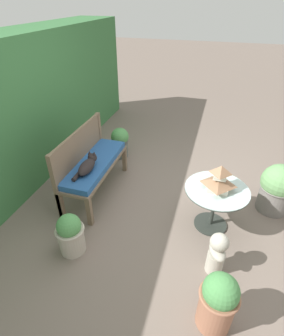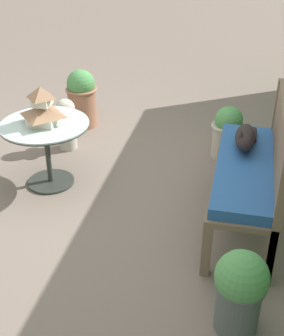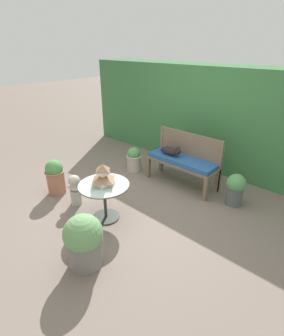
{
  "view_description": "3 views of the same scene",
  "coord_description": "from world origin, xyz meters",
  "px_view_note": "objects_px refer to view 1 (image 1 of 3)",
  "views": [
    {
      "loc": [
        -2.61,
        -0.43,
        2.39
      ],
      "look_at": [
        -0.07,
        0.34,
        0.61
      ],
      "focal_mm": 28.0,
      "sensor_mm": 36.0,
      "label": 1
    },
    {
      "loc": [
        3.01,
        0.96,
        2.15
      ],
      "look_at": [
        0.11,
        0.3,
        0.41
      ],
      "focal_mm": 50.0,
      "sensor_mm": 36.0,
      "label": 2
    },
    {
      "loc": [
        2.43,
        -2.57,
        2.35
      ],
      "look_at": [
        -0.18,
        0.24,
        0.53
      ],
      "focal_mm": 28.0,
      "sensor_mm": 36.0,
      "label": 3
    }
  ],
  "objects_px": {
    "potted_plant_hedge_corner": "(120,142)",
    "potted_plant_bench_right": "(278,188)",
    "pagoda_birdhouse": "(219,179)",
    "garden_bust": "(217,253)",
    "garden_bench": "(95,166)",
    "cat": "(87,165)",
    "patio_table": "(216,197)",
    "potted_plant_table_near": "(218,302)",
    "potted_plant_bench_left": "(70,234)"
  },
  "relations": [
    {
      "from": "patio_table",
      "to": "pagoda_birdhouse",
      "type": "relative_size",
      "value": 2.31
    },
    {
      "from": "garden_bench",
      "to": "patio_table",
      "type": "xyz_separation_m",
      "value": [
        -0.21,
        -1.61,
        0.01
      ]
    },
    {
      "from": "garden_bust",
      "to": "potted_plant_table_near",
      "type": "relative_size",
      "value": 0.83
    },
    {
      "from": "potted_plant_bench_left",
      "to": "potted_plant_hedge_corner",
      "type": "xyz_separation_m",
      "value": [
        2.05,
        0.2,
        0.04
      ]
    },
    {
      "from": "patio_table",
      "to": "potted_plant_table_near",
      "type": "bearing_deg",
      "value": -174.7
    },
    {
      "from": "patio_table",
      "to": "pagoda_birdhouse",
      "type": "bearing_deg",
      "value": 0.0
    },
    {
      "from": "patio_table",
      "to": "potted_plant_table_near",
      "type": "height_order",
      "value": "potted_plant_table_near"
    },
    {
      "from": "cat",
      "to": "potted_plant_bench_left",
      "type": "distance_m",
      "value": 0.88
    },
    {
      "from": "garden_bust",
      "to": "potted_plant_hedge_corner",
      "type": "height_order",
      "value": "potted_plant_hedge_corner"
    },
    {
      "from": "potted_plant_bench_right",
      "to": "potted_plant_table_near",
      "type": "bearing_deg",
      "value": 159.48
    },
    {
      "from": "potted_plant_hedge_corner",
      "to": "garden_bust",
      "type": "bearing_deg",
      "value": -137.35
    },
    {
      "from": "cat",
      "to": "potted_plant_bench_right",
      "type": "xyz_separation_m",
      "value": [
        0.56,
        -2.34,
        -0.25
      ]
    },
    {
      "from": "pagoda_birdhouse",
      "to": "garden_bench",
      "type": "bearing_deg",
      "value": 82.65
    },
    {
      "from": "garden_bench",
      "to": "cat",
      "type": "bearing_deg",
      "value": -174.33
    },
    {
      "from": "garden_bust",
      "to": "potted_plant_hedge_corner",
      "type": "bearing_deg",
      "value": 23.4
    },
    {
      "from": "potted_plant_bench_right",
      "to": "pagoda_birdhouse",
      "type": "bearing_deg",
      "value": 125.52
    },
    {
      "from": "cat",
      "to": "potted_plant_bench_left",
      "type": "relative_size",
      "value": 0.94
    },
    {
      "from": "potted_plant_bench_right",
      "to": "potted_plant_hedge_corner",
      "type": "distance_m",
      "value": 2.49
    },
    {
      "from": "pagoda_birdhouse",
      "to": "potted_plant_hedge_corner",
      "type": "xyz_separation_m",
      "value": [
        1.23,
        1.64,
        -0.41
      ]
    },
    {
      "from": "pagoda_birdhouse",
      "to": "potted_plant_table_near",
      "type": "bearing_deg",
      "value": -174.7
    },
    {
      "from": "garden_bench",
      "to": "potted_plant_bench_right",
      "type": "xyz_separation_m",
      "value": [
        0.33,
        -2.36,
        -0.09
      ]
    },
    {
      "from": "garden_bust",
      "to": "potted_plant_hedge_corner",
      "type": "relative_size",
      "value": 0.96
    },
    {
      "from": "cat",
      "to": "garden_bust",
      "type": "distance_m",
      "value": 1.81
    },
    {
      "from": "garden_bust",
      "to": "garden_bench",
      "type": "bearing_deg",
      "value": 44.13
    },
    {
      "from": "pagoda_birdhouse",
      "to": "potted_plant_bench_left",
      "type": "distance_m",
      "value": 1.71
    },
    {
      "from": "cat",
      "to": "potted_plant_hedge_corner",
      "type": "xyz_separation_m",
      "value": [
        1.25,
        0.05,
        -0.31
      ]
    },
    {
      "from": "cat",
      "to": "potted_plant_hedge_corner",
      "type": "bearing_deg",
      "value": 2.06
    },
    {
      "from": "garden_bench",
      "to": "garden_bust",
      "type": "relative_size",
      "value": 2.56
    },
    {
      "from": "patio_table",
      "to": "garden_bust",
      "type": "xyz_separation_m",
      "value": [
        -0.64,
        -0.08,
        -0.18
      ]
    },
    {
      "from": "garden_bench",
      "to": "patio_table",
      "type": "bearing_deg",
      "value": -97.35
    },
    {
      "from": "cat",
      "to": "patio_table",
      "type": "bearing_deg",
      "value": -89.15
    },
    {
      "from": "pagoda_birdhouse",
      "to": "potted_plant_bench_left",
      "type": "bearing_deg",
      "value": 119.83
    },
    {
      "from": "garden_bench",
      "to": "pagoda_birdhouse",
      "type": "height_order",
      "value": "pagoda_birdhouse"
    },
    {
      "from": "potted_plant_hedge_corner",
      "to": "potted_plant_bench_right",
      "type": "bearing_deg",
      "value": -106.16
    },
    {
      "from": "potted_plant_bench_left",
      "to": "patio_table",
      "type": "bearing_deg",
      "value": -60.17
    },
    {
      "from": "pagoda_birdhouse",
      "to": "potted_plant_bench_right",
      "type": "bearing_deg",
      "value": -54.48
    },
    {
      "from": "patio_table",
      "to": "potted_plant_table_near",
      "type": "relative_size",
      "value": 1.18
    },
    {
      "from": "potted_plant_table_near",
      "to": "garden_bust",
      "type": "bearing_deg",
      "value": 3.12
    },
    {
      "from": "patio_table",
      "to": "potted_plant_bench_left",
      "type": "bearing_deg",
      "value": 119.83
    },
    {
      "from": "patio_table",
      "to": "cat",
      "type": "bearing_deg",
      "value": 91.04
    },
    {
      "from": "patio_table",
      "to": "pagoda_birdhouse",
      "type": "height_order",
      "value": "pagoda_birdhouse"
    },
    {
      "from": "garden_bench",
      "to": "garden_bust",
      "type": "xyz_separation_m",
      "value": [
        -0.85,
        -1.69,
        -0.17
      ]
    },
    {
      "from": "garden_bench",
      "to": "potted_plant_hedge_corner",
      "type": "distance_m",
      "value": 1.03
    },
    {
      "from": "potted_plant_bench_left",
      "to": "potted_plant_bench_right",
      "type": "height_order",
      "value": "potted_plant_bench_right"
    },
    {
      "from": "potted_plant_hedge_corner",
      "to": "cat",
      "type": "bearing_deg",
      "value": -177.75
    },
    {
      "from": "pagoda_birdhouse",
      "to": "potted_plant_hedge_corner",
      "type": "relative_size",
      "value": 0.59
    },
    {
      "from": "pagoda_birdhouse",
      "to": "potted_plant_hedge_corner",
      "type": "distance_m",
      "value": 2.09
    },
    {
      "from": "patio_table",
      "to": "potted_plant_hedge_corner",
      "type": "height_order",
      "value": "patio_table"
    },
    {
      "from": "potted_plant_bench_right",
      "to": "patio_table",
      "type": "bearing_deg",
      "value": 125.52
    },
    {
      "from": "cat",
      "to": "pagoda_birdhouse",
      "type": "relative_size",
      "value": 1.5
    }
  ]
}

